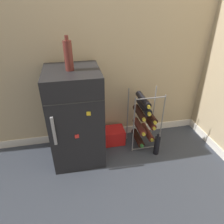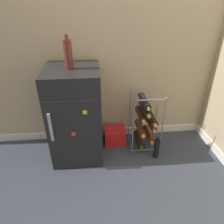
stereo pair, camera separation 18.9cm
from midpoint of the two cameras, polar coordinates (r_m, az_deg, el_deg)
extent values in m
plane|color=#333842|center=(2.09, 7.63, -16.24)|extent=(14.00, 14.00, 0.00)
cube|color=tan|center=(2.09, 6.08, 23.03)|extent=(6.99, 0.06, 2.50)
cube|color=silver|center=(2.51, 4.77, -5.53)|extent=(6.99, 0.01, 0.09)
cube|color=black|center=(2.01, -7.68, -0.89)|extent=(0.50, 0.51, 0.96)
cube|color=#2D2D2D|center=(1.64, -8.52, 2.96)|extent=(0.49, 0.00, 0.01)
cube|color=#9E9EA3|center=(1.77, -14.24, -4.44)|extent=(0.02, 0.02, 0.28)
cube|color=red|center=(1.82, -8.01, -6.34)|extent=(0.04, 0.01, 0.04)
cube|color=yellow|center=(1.69, -4.62, -0.17)|extent=(0.04, 0.01, 0.04)
cylinder|color=slate|center=(2.08, 8.68, -4.54)|extent=(0.01, 0.01, 0.67)
cylinder|color=slate|center=(2.17, 16.72, -3.94)|extent=(0.01, 0.01, 0.67)
cylinder|color=slate|center=(2.27, 7.36, -1.24)|extent=(0.01, 0.01, 0.67)
cylinder|color=slate|center=(2.35, 14.80, -0.82)|extent=(0.01, 0.01, 0.67)
cylinder|color=slate|center=(2.31, 11.91, -10.66)|extent=(0.31, 0.01, 0.01)
cylinder|color=slate|center=(1.97, 13.80, 3.30)|extent=(0.31, 0.01, 0.01)
cylinder|color=black|center=(2.34, 9.93, -7.81)|extent=(0.07, 0.27, 0.07)
cylinder|color=#2D7033|center=(2.23, 10.88, -10.13)|extent=(0.04, 0.02, 0.04)
cylinder|color=#56231E|center=(2.33, 12.68, -6.28)|extent=(0.07, 0.28, 0.07)
cylinder|color=gold|center=(2.21, 13.82, -8.62)|extent=(0.03, 0.02, 0.03)
cylinder|color=#56231E|center=(2.25, 10.45, -4.62)|extent=(0.07, 0.28, 0.07)
cylinder|color=gold|center=(2.13, 11.47, -6.91)|extent=(0.03, 0.02, 0.03)
cylinder|color=#56231E|center=(2.25, 13.45, -3.37)|extent=(0.07, 0.25, 0.07)
cylinder|color=gold|center=(2.15, 14.53, -5.37)|extent=(0.03, 0.02, 0.03)
cylinder|color=black|center=(2.21, 13.57, -1.56)|extent=(0.07, 0.28, 0.07)
cylinder|color=gold|center=(2.09, 14.83, -3.77)|extent=(0.03, 0.02, 0.03)
cylinder|color=black|center=(2.15, 10.65, -0.69)|extent=(0.07, 0.26, 0.07)
cylinder|color=gold|center=(2.04, 11.66, -2.72)|extent=(0.03, 0.02, 0.03)
cylinder|color=black|center=(2.13, 11.99, 0.98)|extent=(0.08, 0.29, 0.08)
cylinder|color=gold|center=(2.00, 13.22, -1.21)|extent=(0.04, 0.02, 0.04)
cylinder|color=black|center=(2.08, 11.81, 3.00)|extent=(0.07, 0.30, 0.07)
cylinder|color=gold|center=(1.95, 13.11, 0.81)|extent=(0.03, 0.02, 0.03)
cube|color=red|center=(2.36, 3.09, -6.83)|extent=(0.24, 0.20, 0.18)
cylinder|color=#56231E|center=(1.77, -9.34, 15.82)|extent=(0.07, 0.07, 0.25)
cylinder|color=#56231E|center=(1.74, -9.75, 20.36)|extent=(0.03, 0.03, 0.04)
cylinder|color=black|center=(2.22, 15.06, -10.18)|extent=(0.06, 0.06, 0.22)
cylinder|color=black|center=(2.14, 15.51, -7.56)|extent=(0.03, 0.03, 0.04)
camera|label=1|loc=(0.09, -87.35, 1.54)|focal=32.00mm
camera|label=2|loc=(0.09, 92.65, -1.54)|focal=32.00mm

